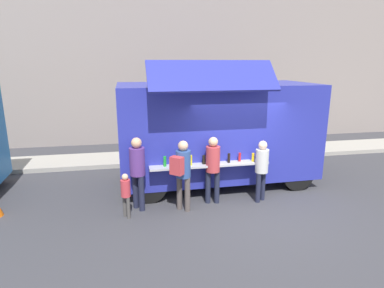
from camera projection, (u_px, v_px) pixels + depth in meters
ground_plane at (250, 213)px, 7.64m from camera, size 60.00×60.00×0.00m
curb_strip at (89, 161)px, 11.45m from camera, size 28.00×1.60×0.15m
building_behind at (115, 54)px, 14.41m from camera, size 32.00×2.40×7.70m
food_truck_main at (217, 130)px, 9.32m from camera, size 5.57×3.25×3.55m
trash_bin at (299, 143)px, 12.53m from camera, size 0.60×0.60×0.89m
customer_front_ordering at (213, 164)px, 7.97m from camera, size 0.36×0.35×1.73m
customer_mid_with_backpack at (182, 169)px, 7.53m from camera, size 0.53×0.55×1.74m
customer_rear_waiting at (137, 167)px, 7.61m from camera, size 0.37×0.37×1.80m
customer_extra_browsing at (262, 166)px, 8.10m from camera, size 0.33×0.33×1.61m
child_near_queue at (126, 192)px, 7.29m from camera, size 0.22×0.22×1.07m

